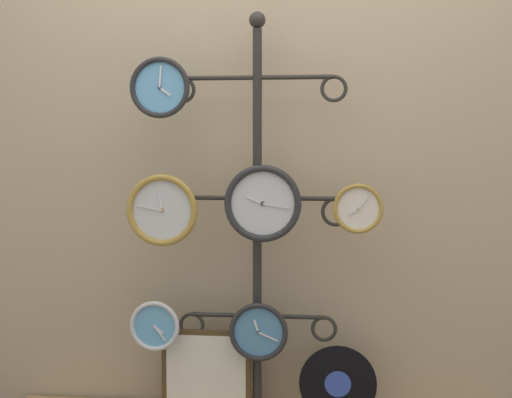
% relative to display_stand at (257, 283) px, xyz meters
% --- Properties ---
extents(shop_wall, '(4.40, 0.04, 2.80)m').
position_rel_display_stand_xyz_m(shop_wall, '(-0.00, 0.16, 0.76)').
color(shop_wall, tan).
rests_on(shop_wall, ground_plane).
extents(display_stand, '(0.80, 0.37, 1.80)m').
position_rel_display_stand_xyz_m(display_stand, '(0.00, 0.00, 0.00)').
color(display_stand, '#282623').
rests_on(display_stand, ground_plane).
extents(clock_top_left, '(0.26, 0.04, 0.26)m').
position_rel_display_stand_xyz_m(clock_top_left, '(-0.40, -0.09, 0.84)').
color(clock_top_left, '#60A8DB').
extents(clock_middle_left, '(0.31, 0.04, 0.31)m').
position_rel_display_stand_xyz_m(clock_middle_left, '(-0.39, -0.11, 0.32)').
color(clock_middle_left, silver).
extents(clock_middle_center, '(0.32, 0.04, 0.32)m').
position_rel_display_stand_xyz_m(clock_middle_center, '(0.03, -0.10, 0.36)').
color(clock_middle_center, silver).
extents(clock_middle_right, '(0.21, 0.04, 0.21)m').
position_rel_display_stand_xyz_m(clock_middle_right, '(0.43, -0.09, 0.34)').
color(clock_middle_right, silver).
extents(clock_bottom_left, '(0.22, 0.04, 0.22)m').
position_rel_display_stand_xyz_m(clock_bottom_left, '(-0.43, -0.09, -0.18)').
color(clock_bottom_left, '#60A8DB').
extents(clock_bottom_center, '(0.25, 0.04, 0.25)m').
position_rel_display_stand_xyz_m(clock_bottom_center, '(0.01, -0.08, -0.19)').
color(clock_bottom_center, '#4C84B2').
extents(vinyl_record, '(0.33, 0.01, 0.33)m').
position_rel_display_stand_xyz_m(vinyl_record, '(0.35, -0.05, -0.42)').
color(vinyl_record, black).
rests_on(vinyl_record, low_shelf).
extents(picture_frame, '(0.40, 0.02, 0.37)m').
position_rel_display_stand_xyz_m(picture_frame, '(-0.22, -0.02, -0.40)').
color(picture_frame, '#4C381E').
rests_on(picture_frame, low_shelf).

